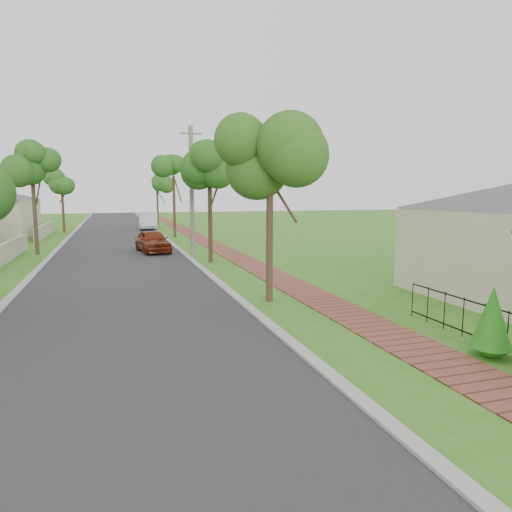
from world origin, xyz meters
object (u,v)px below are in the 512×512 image
parked_car_white (149,221)px  near_tree (270,160)px  utility_pole (192,192)px  parked_car_red (153,241)px

parked_car_white → near_tree: 32.20m
near_tree → utility_pole: (-0.68, 10.90, -0.97)m
near_tree → parked_car_red: bearing=100.5°
parked_car_red → parked_car_white: size_ratio=0.82×
utility_pole → parked_car_red: bearing=121.8°
parked_car_red → near_tree: size_ratio=0.69×
parked_car_white → utility_pole: 21.24m
parked_car_red → utility_pole: size_ratio=0.55×
parked_car_red → utility_pole: bearing=-66.6°
parked_car_white → utility_pole: size_ratio=0.68×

